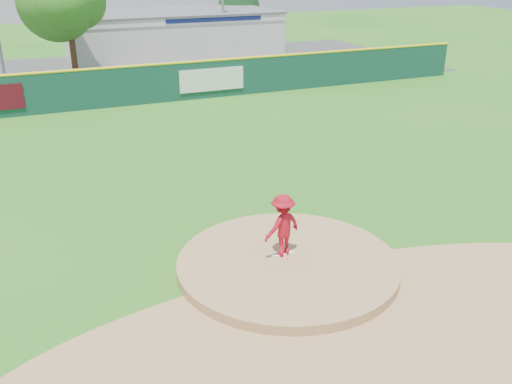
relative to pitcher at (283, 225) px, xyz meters
name	(u,v)px	position (x,y,z in m)	size (l,w,h in m)	color
ground	(288,269)	(0.01, -0.31, -1.06)	(120.00, 120.00, 0.00)	#286B19
pitchers_mound	(288,269)	(0.01, -0.31, -1.06)	(5.50, 5.50, 0.50)	#9E774C
pitching_rubber	(283,254)	(0.01, -0.01, -0.79)	(0.60, 0.15, 0.04)	white
infield_dirt_arc	(352,337)	(0.01, -3.31, -1.05)	(15.40, 15.40, 0.01)	#9E774C
parking_lot	(105,74)	(0.01, 26.69, -1.05)	(44.00, 16.00, 0.02)	#38383A
pitcher	(283,225)	(0.00, 0.00, 0.00)	(1.05, 0.60, 1.62)	#A70E21
van	(119,80)	(-0.04, 21.22, -0.40)	(2.11, 4.57, 1.27)	silver
pool_building_grp	(172,34)	(6.01, 31.68, 0.60)	(15.20, 8.20, 3.31)	silver
fence_banners	(105,89)	(-1.37, 17.61, -0.06)	(14.87, 0.04, 1.20)	#510B17
outfield_fence	(132,84)	(0.01, 17.69, 0.03)	(40.00, 0.14, 2.07)	#123B32
deciduous_tree	(67,4)	(-1.99, 24.69, 3.49)	(5.60, 5.60, 7.36)	#382314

